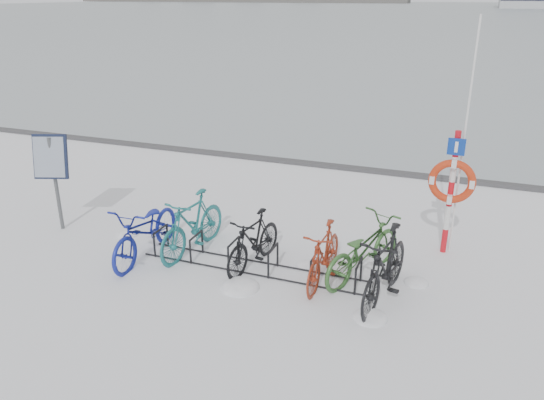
{
  "coord_description": "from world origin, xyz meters",
  "views": [
    {
      "loc": [
        3.12,
        -7.36,
        4.38
      ],
      "look_at": [
        0.12,
        0.6,
        1.05
      ],
      "focal_mm": 35.0,
      "sensor_mm": 36.0,
      "label": 1
    }
  ],
  "objects": [
    {
      "name": "lifebuoy_station",
      "position": [
        2.99,
        1.74,
        1.37
      ],
      "size": [
        0.79,
        0.22,
        4.08
      ],
      "color": "red",
      "rests_on": "ground"
    },
    {
      "name": "bike_5",
      "position": [
        2.23,
        -0.18,
        0.58
      ],
      "size": [
        0.85,
        2.0,
        1.16
      ],
      "primitive_type": "imported",
      "rotation": [
        0.0,
        0.0,
        -0.16
      ],
      "color": "black",
      "rests_on": "ground"
    },
    {
      "name": "bike_1",
      "position": [
        -1.27,
        0.23,
        0.56
      ],
      "size": [
        0.76,
        1.93,
        1.13
      ],
      "primitive_type": "imported",
      "rotation": [
        0.0,
        0.0,
        -0.12
      ],
      "color": "#1E6E72",
      "rests_on": "ground"
    },
    {
      "name": "info_board",
      "position": [
        -4.19,
        0.15,
        1.38
      ],
      "size": [
        0.68,
        0.44,
        1.92
      ],
      "rotation": [
        0.0,
        0.0,
        0.34
      ],
      "color": "#595B5E",
      "rests_on": "ground"
    },
    {
      "name": "bike_rack",
      "position": [
        0.0,
        0.0,
        0.18
      ],
      "size": [
        4.0,
        0.48,
        0.46
      ],
      "color": "black",
      "rests_on": "ground"
    },
    {
      "name": "ice_sheet",
      "position": [
        0.0,
        155.0,
        0.01
      ],
      "size": [
        400.0,
        298.0,
        0.02
      ],
      "primitive_type": "cube",
      "color": "#A3AEB8",
      "rests_on": "ground"
    },
    {
      "name": "bike_3",
      "position": [
        1.22,
        0.03,
        0.5
      ],
      "size": [
        0.52,
        1.67,
        0.99
      ],
      "primitive_type": "imported",
      "rotation": [
        0.0,
        0.0,
        -0.03
      ],
      "color": "maroon",
      "rests_on": "ground"
    },
    {
      "name": "bike_2",
      "position": [
        -0.04,
        0.12,
        0.49
      ],
      "size": [
        0.72,
        1.69,
        0.98
      ],
      "primitive_type": "imported",
      "rotation": [
        0.0,
        0.0,
        -0.16
      ],
      "color": "black",
      "rests_on": "ground"
    },
    {
      "name": "ground",
      "position": [
        0.0,
        0.0,
        0.0
      ],
      "size": [
        900.0,
        900.0,
        0.0
      ],
      "primitive_type": "plane",
      "color": "white",
      "rests_on": "ground"
    },
    {
      "name": "snow_drifts",
      "position": [
        0.33,
        -0.21,
        0.0
      ],
      "size": [
        5.89,
        1.71,
        0.22
      ],
      "color": "white",
      "rests_on": "ground"
    },
    {
      "name": "quay_edge",
      "position": [
        0.0,
        5.9,
        0.05
      ],
      "size": [
        400.0,
        0.25,
        0.1
      ],
      "primitive_type": "cube",
      "color": "#3F3F42",
      "rests_on": "ground"
    },
    {
      "name": "bike_0",
      "position": [
        -1.94,
        -0.22,
        0.53
      ],
      "size": [
        0.76,
        2.04,
        1.06
      ],
      "primitive_type": "imported",
      "rotation": [
        0.0,
        0.0,
        0.03
      ],
      "color": "navy",
      "rests_on": "ground"
    },
    {
      "name": "bike_4",
      "position": [
        1.77,
        0.43,
        0.51
      ],
      "size": [
        1.41,
        2.07,
        1.03
      ],
      "primitive_type": "imported",
      "rotation": [
        0.0,
        0.0,
        2.73
      ],
      "color": "#34632D",
      "rests_on": "ground"
    }
  ]
}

